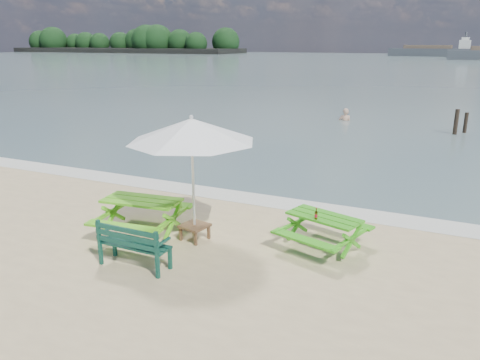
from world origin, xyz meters
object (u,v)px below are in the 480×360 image
at_px(picnic_table_left, 143,217).
at_px(swimmer, 345,125).
at_px(beer_bottle, 316,215).
at_px(patio_umbrella, 192,130).
at_px(picnic_table_right, 323,233).
at_px(side_table, 195,232).
at_px(park_bench, 135,253).

relative_size(picnic_table_left, swimmer, 1.10).
relative_size(beer_bottle, swimmer, 0.13).
bearing_deg(patio_umbrella, picnic_table_right, 15.71).
distance_m(picnic_table_right, side_table, 2.66).
relative_size(park_bench, swimmer, 0.76).
bearing_deg(picnic_table_left, swimmer, 87.95).
xyz_separation_m(picnic_table_right, side_table, (-2.55, -0.72, -0.15)).
relative_size(patio_umbrella, swimmer, 1.68).
height_order(picnic_table_right, patio_umbrella, patio_umbrella).
height_order(park_bench, beer_bottle, beer_bottle).
height_order(park_bench, patio_umbrella, patio_umbrella).
height_order(picnic_table_left, beer_bottle, beer_bottle).
bearing_deg(park_bench, beer_bottle, 35.26).
relative_size(patio_umbrella, beer_bottle, 13.18).
xyz_separation_m(picnic_table_left, patio_umbrella, (1.17, 0.19, 1.95)).
relative_size(picnic_table_right, beer_bottle, 8.43).
distance_m(park_bench, beer_bottle, 3.50).
bearing_deg(beer_bottle, side_table, -168.80).
relative_size(park_bench, beer_bottle, 5.93).
relative_size(park_bench, side_table, 2.25).
xyz_separation_m(patio_umbrella, swimmer, (-0.56, 16.80, -2.60)).
bearing_deg(picnic_table_left, beer_bottle, 10.50).
distance_m(picnic_table_right, beer_bottle, 0.50).
relative_size(picnic_table_left, side_table, 3.28).
distance_m(side_table, swimmer, 16.81).
bearing_deg(beer_bottle, picnic_table_right, 65.71).
bearing_deg(picnic_table_right, patio_umbrella, -164.29).
bearing_deg(picnic_table_right, swimmer, 100.97).
height_order(patio_umbrella, swimmer, patio_umbrella).
distance_m(side_table, beer_bottle, 2.56).
relative_size(picnic_table_left, beer_bottle, 8.64).
bearing_deg(beer_bottle, picnic_table_left, -169.50).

